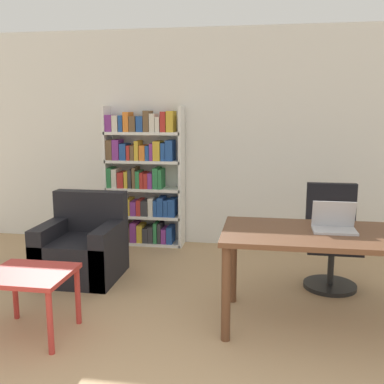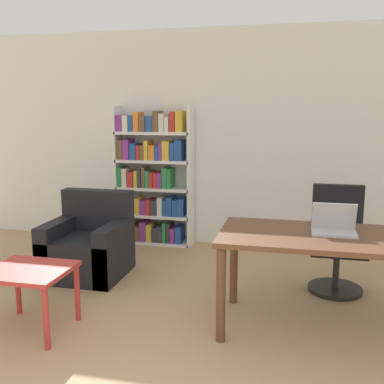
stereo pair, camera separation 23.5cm
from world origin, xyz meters
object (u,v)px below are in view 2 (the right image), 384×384
laptop (334,227)px  armchair (89,248)px  side_table_blue (29,278)px  bookshelf (152,180)px  office_chair (337,242)px  desk (330,248)px

laptop → armchair: bearing=164.4°
side_table_blue → bookshelf: 2.52m
laptop → office_chair: (0.11, 0.84, -0.36)m
armchair → office_chair: bearing=4.0°
desk → bookshelf: 2.85m
armchair → bookshelf: size_ratio=0.49×
laptop → bookshelf: (-2.08, 1.91, 0.01)m
office_chair → bookshelf: bearing=154.1°
side_table_blue → bookshelf: size_ratio=0.35×
desk → armchair: (-2.36, 0.73, -0.39)m
side_table_blue → bookshelf: (0.19, 2.48, 0.41)m
laptop → bookshelf: size_ratio=0.19×
desk → bookshelf: size_ratio=0.96×
side_table_blue → armchair: size_ratio=0.72×
laptop → office_chair: bearing=82.5°
armchair → bookshelf: bearing=76.3°
side_table_blue → bookshelf: bookshelf is taller
side_table_blue → armchair: (-0.11, 1.24, -0.14)m
bookshelf → desk: bearing=-43.7°
armchair → laptop: bearing=-15.6°
side_table_blue → armchair: armchair is taller
desk → bookshelf: bearing=136.3°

